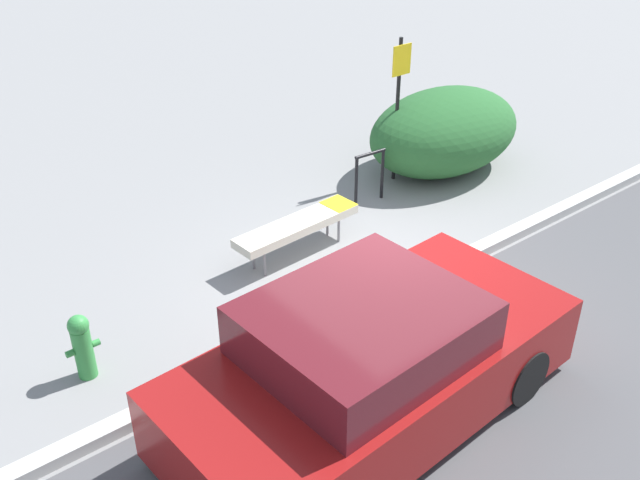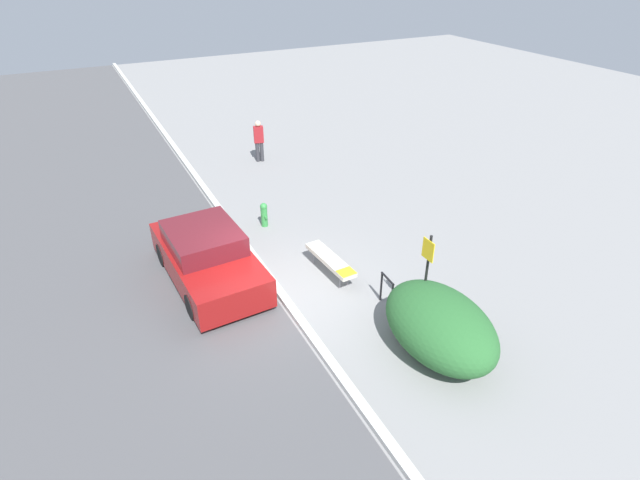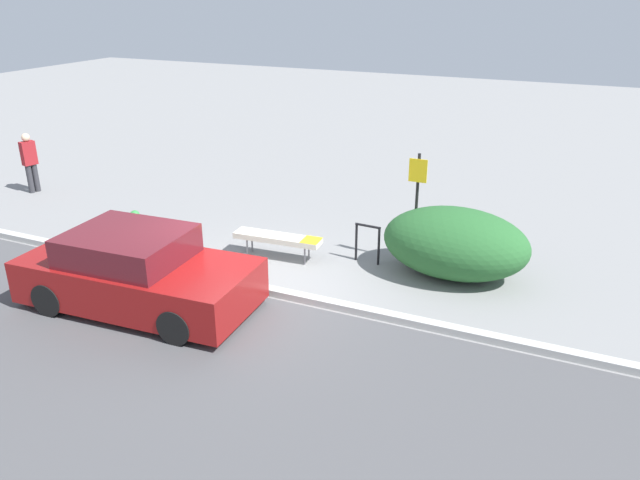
% 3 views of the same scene
% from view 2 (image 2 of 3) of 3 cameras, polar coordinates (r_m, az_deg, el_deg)
% --- Properties ---
extents(ground_plane, '(60.00, 60.00, 0.00)m').
position_cam_2_polar(ground_plane, '(12.41, -4.65, -6.18)').
color(ground_plane, gray).
extents(road_strip, '(60.00, 10.00, 0.01)m').
position_cam_2_polar(road_strip, '(11.99, -28.50, -12.18)').
color(road_strip, '#4C4C4F').
rests_on(road_strip, ground_plane).
extents(curb, '(60.00, 0.20, 0.13)m').
position_cam_2_polar(curb, '(12.37, -4.66, -5.94)').
color(curb, '#B7B7B2').
rests_on(curb, ground_plane).
extents(bench, '(1.89, 0.54, 0.51)m').
position_cam_2_polar(bench, '(12.83, 1.20, -2.30)').
color(bench, gray).
rests_on(bench, ground_plane).
extents(bike_rack, '(0.55, 0.08, 0.83)m').
position_cam_2_polar(bike_rack, '(11.80, 7.64, -5.56)').
color(bike_rack, black).
rests_on(bike_rack, ground_plane).
extents(sign_post, '(0.36, 0.08, 2.30)m').
position_cam_2_polar(sign_post, '(10.93, 12.04, -3.69)').
color(sign_post, black).
rests_on(sign_post, ground_plane).
extents(fire_hydrant, '(0.36, 0.22, 0.77)m').
position_cam_2_polar(fire_hydrant, '(15.18, -6.41, 2.98)').
color(fire_hydrant, '#338C3F').
rests_on(fire_hydrant, ground_plane).
extents(shrub_hedge, '(2.83, 1.88, 1.36)m').
position_cam_2_polar(shrub_hedge, '(10.70, 13.51, -9.48)').
color(shrub_hedge, '#28602D').
rests_on(shrub_hedge, ground_plane).
extents(pedestrian, '(0.29, 0.41, 1.63)m').
position_cam_2_polar(pedestrian, '(19.87, -7.00, 11.29)').
color(pedestrian, '#333338').
rests_on(pedestrian, ground_plane).
extents(parked_car_near, '(4.21, 2.07, 1.39)m').
position_cam_2_polar(parked_car_near, '(12.90, -12.76, -1.90)').
color(parked_car_near, black).
rests_on(parked_car_near, ground_plane).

